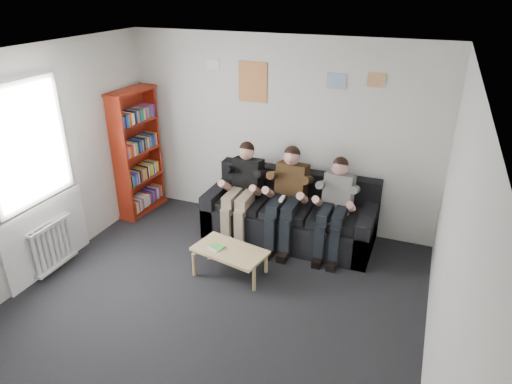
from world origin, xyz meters
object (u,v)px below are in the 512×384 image
at_px(person_middle, 287,199).
at_px(person_right, 334,208).
at_px(bookshelf, 138,153).
at_px(coffee_table, 230,253).
at_px(person_left, 242,192).
at_px(sofa, 290,216).

bearing_deg(person_middle, person_right, 4.94).
bearing_deg(person_right, bookshelf, -176.76).
height_order(coffee_table, person_left, person_left).
xyz_separation_m(sofa, coffee_table, (-0.40, -1.15, -0.01)).
distance_m(person_middle, person_right, 0.65).
bearing_deg(bookshelf, sofa, 7.49).
relative_size(person_left, person_middle, 0.98).
distance_m(sofa, coffee_table, 1.22).
bearing_deg(sofa, coffee_table, -109.31).
bearing_deg(coffee_table, person_middle, 66.88).
height_order(person_middle, person_right, person_middle).
xyz_separation_m(sofa, person_middle, (-0.00, -0.21, 0.36)).
bearing_deg(person_middle, sofa, 94.57).
distance_m(person_left, person_middle, 0.65).
bearing_deg(person_middle, person_left, -175.59).
bearing_deg(person_middle, coffee_table, -108.55).
bearing_deg(bookshelf, person_left, 1.42).
height_order(coffee_table, person_right, person_right).
bearing_deg(person_middle, bookshelf, -178.76).
distance_m(sofa, person_left, 0.76).
distance_m(bookshelf, coffee_table, 2.37).
bearing_deg(sofa, person_right, -17.46).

